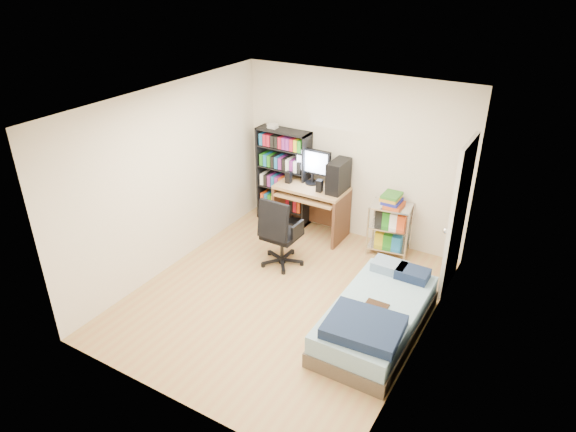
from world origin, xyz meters
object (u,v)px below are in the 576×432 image
Objects in this scene: bed at (376,318)px; computer_desk at (320,191)px; office_chair at (280,244)px; media_shelf at (283,176)px.

computer_desk is at bearing 132.91° from bed.
office_chair reaches higher than bed.
office_chair is at bearing 157.10° from bed.
media_shelf is 0.72m from computer_desk.
computer_desk is (0.71, -0.12, -0.06)m from media_shelf.
media_shelf is 1.43m from office_chair.
computer_desk reaches higher than office_chair.
media_shelf is 0.87× the size of bed.
office_chair is at bearing -92.78° from computer_desk.
media_shelf is at bearing 141.17° from bed.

